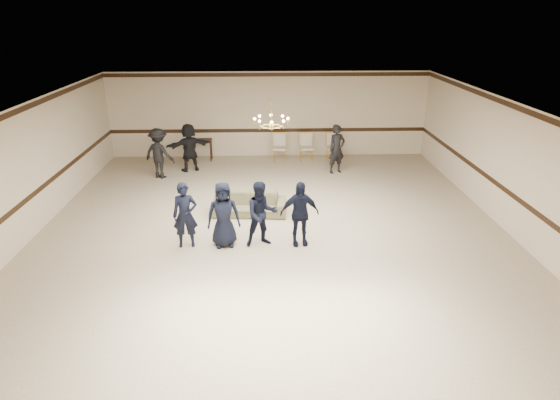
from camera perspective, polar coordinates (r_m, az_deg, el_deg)
The scene contains 16 objects.
room at distance 11.41m, azimuth -0.92°, elevation 3.06°, with size 12.01×14.01×3.21m.
chair_rail at distance 18.29m, azimuth -1.37°, elevation 8.39°, with size 12.00×0.02×0.14m, color black.
crown_molding at distance 17.91m, azimuth -1.43°, elevation 14.87°, with size 12.00×0.02×0.14m, color black.
chandelier at distance 12.03m, azimuth -1.06°, elevation 10.37°, with size 0.94×0.94×0.89m, color gold, non-canonical shape.
boy_a at distance 11.36m, azimuth -11.36°, elevation -1.81°, with size 0.58×0.38×1.60m, color black.
boy_b at distance 11.24m, azimuth -6.83°, elevation -1.77°, with size 0.78×0.51×1.60m, color black.
boy_c at distance 11.20m, azimuth -2.24°, elevation -1.71°, with size 0.78×0.61×1.60m, color black.
boy_d at distance 11.23m, azimuth 2.36°, elevation -1.64°, with size 0.94×0.39×1.60m, color black.
settee at distance 13.11m, azimuth -3.71°, elevation -0.48°, with size 2.04×0.80×0.59m, color #6A6546.
adult_left at distance 16.33m, azimuth -14.37°, elevation 5.47°, with size 1.09×0.63×1.69m, color black.
adult_mid at distance 16.83m, azimuth -10.89°, elevation 6.25°, with size 1.57×0.50×1.69m, color black.
adult_right at distance 16.43m, azimuth 6.86°, elevation 6.11°, with size 0.62×0.40×1.69m, color black.
banquet_chair_left at distance 17.71m, azimuth -0.05°, elevation 6.31°, with size 0.49×0.49×1.02m, color beige, non-canonical shape.
banquet_chair_mid at distance 17.77m, azimuth 3.20°, elevation 6.33°, with size 0.49×0.49×1.02m, color beige, non-canonical shape.
banquet_chair_right at distance 17.89m, azimuth 6.41°, elevation 6.33°, with size 0.49×0.49×1.02m, color beige, non-canonical shape.
console_table at distance 18.08m, azimuth -9.67°, elevation 5.98°, with size 0.97×0.41×0.81m, color black.
Camera 1 is at (-0.20, -10.79, 5.30)m, focal length 30.34 mm.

